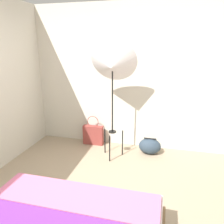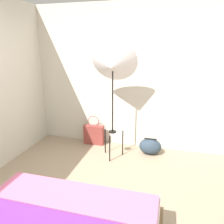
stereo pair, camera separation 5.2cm
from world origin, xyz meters
The scene contains 4 objects.
wall_back centered at (0.00, 2.20, 1.30)m, with size 8.00×0.05×2.60m.
photo_umbrella centered at (-0.10, 1.63, 1.58)m, with size 0.76×0.55×1.98m.
tote_bag centered at (-0.59, 2.03, 0.20)m, with size 0.39×0.12×0.58m.
duffel_bag centered at (0.52, 1.89, 0.14)m, with size 0.39×0.28×0.29m.
Camera 1 is at (0.74, -1.74, 1.85)m, focal length 35.00 mm.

